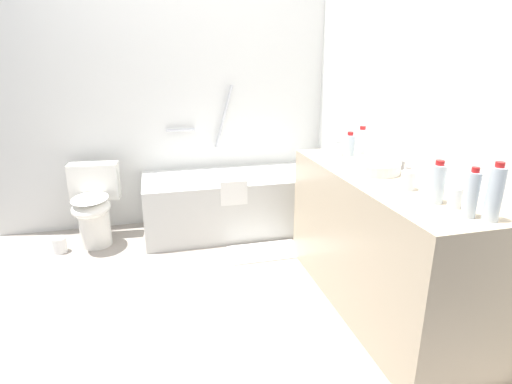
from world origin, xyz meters
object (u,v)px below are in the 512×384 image
object	(u,v)px
toilet	(94,204)
drinking_glass_0	(338,146)
water_bottle_1	(471,194)
bathtub	(237,200)
water_bottle_3	(494,193)
drinking_glass_3	(455,198)
water_bottle_0	(361,145)
sink_basin	(373,167)
soap_dish	(433,191)
drinking_glass_2	(339,150)
toilet_paper_roll	(59,245)
water_bottle_2	(350,147)
bath_mat	(265,252)
drinking_glass_1	(408,180)
sink_faucet	(401,166)
water_bottle_4	(437,183)

from	to	relation	value
toilet	drinking_glass_0	xyz separation A→B (m)	(1.81, -0.73, 0.54)
toilet	water_bottle_1	distance (m)	2.79
toilet	bathtub	bearing A→B (deg)	94.62
water_bottle_3	drinking_glass_3	xyz separation A→B (m)	(-0.04, 0.17, -0.07)
water_bottle_0	drinking_glass_0	bearing A→B (deg)	93.78
bathtub	drinking_glass_0	bearing A→B (deg)	-51.04
sink_basin	soap_dish	bearing A→B (deg)	-78.93
drinking_glass_2	toilet_paper_roll	xyz separation A→B (m)	(-2.05, 0.71, -0.82)
water_bottle_2	toilet_paper_roll	bearing A→B (deg)	158.07
water_bottle_3	drinking_glass_2	world-z (taller)	water_bottle_3
drinking_glass_3	soap_dish	bearing A→B (deg)	78.83
water_bottle_0	bath_mat	bearing A→B (deg)	135.43
water_bottle_2	drinking_glass_3	distance (m)	0.97
water_bottle_0	drinking_glass_1	distance (m)	0.60
sink_faucet	soap_dish	size ratio (longest dim) A/B	1.69
drinking_glass_0	water_bottle_3	bearing A→B (deg)	-87.59
sink_faucet	drinking_glass_2	size ratio (longest dim) A/B	1.95
sink_faucet	toilet_paper_roll	bearing A→B (deg)	152.62
drinking_glass_2	drinking_glass_3	bearing A→B (deg)	-87.06
sink_faucet	toilet_paper_roll	world-z (taller)	sink_faucet
drinking_glass_2	soap_dish	xyz separation A→B (m)	(0.10, -0.89, -0.03)
toilet	sink_faucet	world-z (taller)	sink_faucet
toilet	water_bottle_3	size ratio (longest dim) A/B	2.65
bathtub	water_bottle_1	xyz separation A→B (m)	(0.60, -2.04, 0.67)
drinking_glass_0	drinking_glass_1	size ratio (longest dim) A/B	0.87
sink_basin	sink_faucet	bearing A→B (deg)	0.00
toilet	drinking_glass_1	size ratio (longest dim) A/B	6.92
sink_basin	drinking_glass_2	bearing A→B (deg)	91.36
sink_faucet	drinking_glass_1	size ratio (longest dim) A/B	1.58
sink_faucet	water_bottle_2	xyz separation A→B (m)	(-0.18, 0.33, 0.06)
drinking_glass_3	sink_faucet	bearing A→B (deg)	77.59
water_bottle_0	water_bottle_3	size ratio (longest dim) A/B	0.93
water_bottle_2	drinking_glass_2	world-z (taller)	water_bottle_2
sink_faucet	bath_mat	world-z (taller)	sink_faucet
toilet	water_bottle_0	xyz separation A→B (m)	(1.83, -1.03, 0.61)
water_bottle_4	drinking_glass_1	bearing A→B (deg)	91.62
water_bottle_3	drinking_glass_2	size ratio (longest dim) A/B	3.22
drinking_glass_1	soap_dish	size ratio (longest dim) A/B	1.07
water_bottle_1	bath_mat	size ratio (longest dim) A/B	0.39
toilet	bath_mat	bearing A→B (deg)	72.24
soap_dish	bath_mat	world-z (taller)	soap_dish
water_bottle_1	water_bottle_2	bearing A→B (deg)	91.00
bathtub	water_bottle_2	bearing A→B (deg)	-59.06
water_bottle_2	bath_mat	size ratio (longest dim) A/B	0.33
drinking_glass_1	toilet_paper_roll	bearing A→B (deg)	143.70
bathtub	toilet	distance (m)	1.21
toilet	water_bottle_2	distance (m)	2.11
bathtub	soap_dish	distance (m)	1.94
bathtub	drinking_glass_2	world-z (taller)	bathtub
drinking_glass_2	soap_dish	bearing A→B (deg)	-83.84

